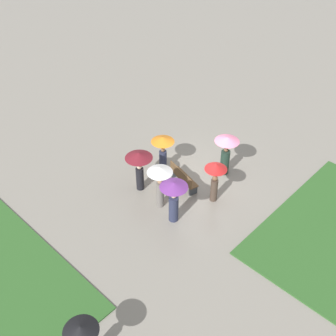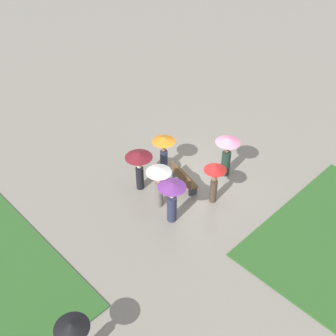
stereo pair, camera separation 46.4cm
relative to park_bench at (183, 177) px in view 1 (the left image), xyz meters
name	(u,v)px [view 1 (the left image)]	position (x,y,z in m)	size (l,w,h in m)	color
ground_plane	(204,178)	(-0.37, -1.04, -0.46)	(90.00, 90.00, 0.00)	gray
park_bench	(183,177)	(0.00, 0.00, 0.00)	(1.64, 0.80, 0.90)	brown
crowd_person_purple	(174,195)	(-1.11, 1.76, 0.86)	(1.08, 1.08, 1.92)	#282D47
crowd_person_red	(215,174)	(-1.52, -0.22, 0.91)	(0.91, 0.91, 1.89)	#47382D
crowd_person_maroon	(139,162)	(1.20, 1.38, 0.98)	(1.15, 1.15, 1.90)	black
crowd_person_orange	(163,146)	(1.44, -0.26, 0.79)	(1.03, 1.03, 1.73)	#282D47
crowd_person_white	(160,178)	(-0.16, 1.54, 1.01)	(1.02, 1.02, 1.99)	slate
crowd_person_pink	(226,150)	(-0.74, -1.95, 0.80)	(1.07, 1.07, 1.92)	#1E3328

